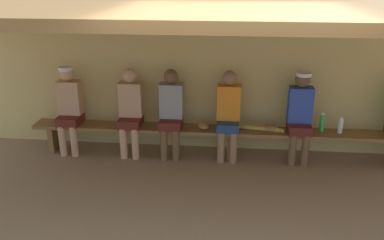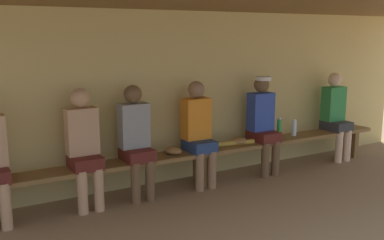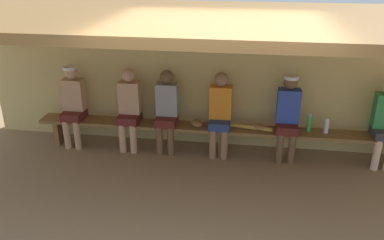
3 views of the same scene
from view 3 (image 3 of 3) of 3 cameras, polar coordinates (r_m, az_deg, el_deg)
ground_plane at (r=5.27m, az=2.78°, el=-12.50°), size 24.00×24.00×0.00m
back_wall at (r=6.58m, az=4.75°, el=5.67°), size 8.00×0.20×2.20m
dugout_roof at (r=5.04m, az=4.12°, el=13.87°), size 8.00×2.80×0.12m
bench at (r=6.42m, az=4.26°, el=-1.61°), size 6.00×0.36×0.46m
player_in_blue at (r=6.55m, az=-8.85°, el=1.94°), size 0.34×0.42×1.34m
player_in_white at (r=6.87m, az=-16.43°, el=2.43°), size 0.34×0.42×1.34m
player_rightmost at (r=6.40m, az=-3.59°, el=1.67°), size 0.34×0.42×1.34m
player_with_sunglasses at (r=6.30m, az=13.39°, el=0.86°), size 0.34×0.42×1.34m
player_near_post at (r=6.29m, az=4.00°, el=1.25°), size 0.34×0.42×1.34m
water_bottle_green at (r=6.46m, az=18.45°, el=-0.82°), size 0.07×0.07×0.24m
water_bottle_blue at (r=6.44m, az=16.20°, el=-0.41°), size 0.07×0.07×0.28m
baseball_glove_tan at (r=6.40m, az=0.70°, el=-0.45°), size 0.26×0.29×0.09m
baseball_glove_dark_brown at (r=6.36m, az=9.52°, el=-0.96°), size 0.27×0.22×0.09m
baseball_bat at (r=6.36m, az=7.50°, el=-0.94°), size 0.85×0.21×0.07m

